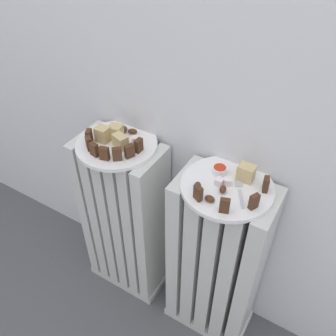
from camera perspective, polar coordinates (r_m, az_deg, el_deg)
radiator_left at (r=1.31m, az=-6.79°, el=-8.32°), size 0.29×0.17×0.66m
radiator_right at (r=1.20m, az=7.61°, el=-14.92°), size 0.29×0.17×0.66m
plate_left at (r=1.08m, az=-8.19°, el=3.73°), size 0.24×0.24×0.01m
plate_right at (r=0.94m, az=9.40°, el=-2.98°), size 0.24×0.24×0.01m
dark_cake_slice_left_0 at (r=1.09m, az=-12.48°, el=4.99°), size 0.02×0.03×0.04m
dark_cake_slice_left_1 at (r=1.06m, az=-12.52°, el=3.87°), size 0.03×0.03×0.04m
dark_cake_slice_left_2 at (r=1.03m, az=-11.70°, el=2.90°), size 0.03×0.02×0.04m
dark_cake_slice_left_3 at (r=1.01m, az=-10.13°, el=2.29°), size 0.03×0.02×0.04m
dark_cake_slice_left_4 at (r=1.00m, az=-8.13°, el=2.21°), size 0.03×0.03×0.04m
dark_cake_slice_left_5 at (r=1.01m, az=-6.17°, el=2.69°), size 0.02×0.03×0.04m
dark_cake_slice_left_6 at (r=1.03m, az=-4.70°, el=3.60°), size 0.02×0.03×0.04m
marble_cake_slice_left_0 at (r=1.09m, az=-8.36°, el=5.75°), size 0.05×0.04×0.04m
marble_cake_slice_left_1 at (r=1.05m, az=-7.60°, el=4.25°), size 0.05×0.04×0.04m
marble_cake_slice_left_2 at (r=1.08m, az=-10.40°, el=5.32°), size 0.04×0.03×0.05m
turkish_delight_left_0 at (r=1.06m, az=-5.12°, el=4.49°), size 0.03×0.03×0.02m
turkish_delight_left_1 at (r=1.04m, az=-10.50°, el=2.84°), size 0.02×0.02×0.02m
medjool_date_left_0 at (r=1.11m, az=-5.68°, el=5.82°), size 0.03×0.03×0.02m
medjool_date_left_1 at (r=1.12m, az=-7.01°, el=6.17°), size 0.03×0.03×0.02m
medjool_date_left_2 at (r=1.12m, az=-10.59°, el=5.87°), size 0.03×0.02×0.02m
medjool_date_left_3 at (r=1.13m, az=-8.64°, el=6.39°), size 0.02×0.03×0.02m
dark_cake_slice_right_0 at (r=0.88m, az=4.82°, el=-4.01°), size 0.03×0.02×0.04m
dark_cake_slice_right_1 at (r=0.86m, az=9.01°, el=-5.95°), size 0.03×0.02×0.04m
dark_cake_slice_right_2 at (r=0.88m, az=13.56°, el=-5.24°), size 0.02×0.03×0.04m
dark_cake_slice_right_3 at (r=0.93m, az=15.36°, el=-2.52°), size 0.02×0.03×0.04m
marble_cake_slice_right_0 at (r=0.95m, az=12.33°, el=-0.77°), size 0.04×0.03×0.05m
turkish_delight_right_0 at (r=0.93m, az=9.47°, el=-2.14°), size 0.03×0.03×0.02m
turkish_delight_right_1 at (r=0.93m, az=8.19°, el=-2.21°), size 0.02×0.02×0.02m
medjool_date_right_0 at (r=0.91m, az=8.75°, el=-3.38°), size 0.02×0.03×0.02m
medjool_date_right_1 at (r=0.91m, az=4.73°, el=-2.82°), size 0.03×0.03×0.02m
medjool_date_right_2 at (r=0.89m, az=6.68°, el=-4.88°), size 0.03×0.02×0.01m
jam_bowl_right at (r=0.96m, az=8.24°, el=-0.27°), size 0.04×0.04×0.02m
fork at (r=0.92m, az=11.42°, el=-3.75°), size 0.06×0.09×0.00m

